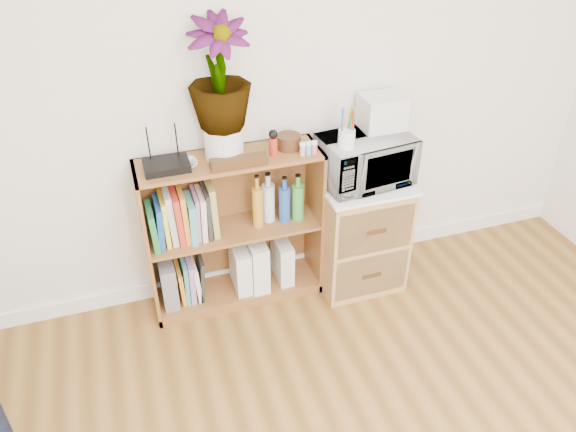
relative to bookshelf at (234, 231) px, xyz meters
name	(u,v)px	position (x,y,z in m)	size (l,w,h in m)	color
skirting_board	(285,263)	(0.35, 0.14, -0.42)	(4.00, 0.02, 0.10)	white
bookshelf	(234,231)	(0.00, 0.00, 0.00)	(1.00, 0.30, 0.95)	brown
wicker_unit	(358,233)	(0.75, -0.08, -0.12)	(0.50, 0.45, 0.70)	#9E7542
microwave	(365,160)	(0.75, -0.08, 0.38)	(0.50, 0.34, 0.27)	white
pen_cup	(346,139)	(0.60, -0.16, 0.57)	(0.09, 0.09, 0.10)	silver
small_appliance	(382,112)	(0.88, 0.01, 0.61)	(0.23, 0.20, 0.19)	silver
router	(167,166)	(-0.33, -0.02, 0.50)	(0.23, 0.16, 0.04)	black
white_bowl	(185,165)	(-0.24, -0.03, 0.49)	(0.13, 0.13, 0.03)	silver
plant_pot	(224,142)	(-0.02, 0.02, 0.56)	(0.20, 0.20, 0.17)	silver
potted_plant	(219,74)	(-0.02, 0.02, 0.92)	(0.31, 0.31, 0.56)	#3B7F32
trinket_box	(239,162)	(0.03, -0.10, 0.50)	(0.30, 0.07, 0.05)	#35210E
kokeshi_doll	(273,147)	(0.23, -0.04, 0.52)	(0.04, 0.04, 0.10)	#B52716
wooden_bowl	(289,142)	(0.33, 0.01, 0.51)	(0.13, 0.13, 0.08)	#3D2010
paint_jars	(308,150)	(0.41, -0.09, 0.50)	(0.10, 0.04, 0.05)	pink
file_box	(168,281)	(-0.41, 0.00, -0.26)	(0.09, 0.23, 0.28)	slate
magazine_holder_left	(240,267)	(0.02, -0.01, -0.26)	(0.09, 0.23, 0.29)	silver
magazine_holder_mid	(256,262)	(0.12, -0.01, -0.25)	(0.10, 0.26, 0.32)	silver
magazine_holder_right	(282,259)	(0.29, -0.01, -0.27)	(0.09, 0.22, 0.27)	silver
cookbooks	(183,216)	(-0.27, 0.00, 0.16)	(0.37, 0.20, 0.31)	#1F743A
liquor_bottles	(277,199)	(0.26, 0.00, 0.17)	(0.30, 0.07, 0.32)	#BE8223
lower_books	(190,278)	(-0.28, 0.00, -0.28)	(0.16, 0.19, 0.28)	orange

